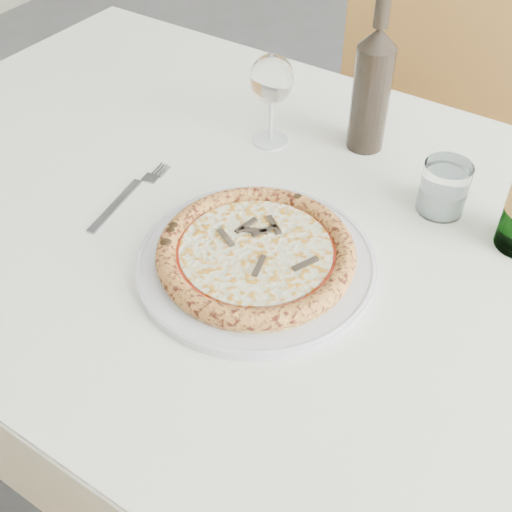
# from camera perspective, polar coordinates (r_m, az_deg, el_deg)

# --- Properties ---
(floor) EXTENTS (5.00, 6.00, 0.02)m
(floor) POSITION_cam_1_polar(r_m,az_deg,el_deg) (1.66, 1.93, -13.80)
(floor) COLOR #55565D
(floor) RESTS_ON ground
(dining_table) EXTENTS (1.60, 0.94, 0.76)m
(dining_table) POSITION_cam_1_polar(r_m,az_deg,el_deg) (1.02, 3.09, -0.83)
(dining_table) COLOR brown
(dining_table) RESTS_ON floor
(chair_far) EXTENTS (0.58, 0.58, 0.93)m
(chair_far) POSITION_cam_1_polar(r_m,az_deg,el_deg) (1.68, 14.69, 11.31)
(chair_far) COLOR brown
(chair_far) RESTS_ON floor
(plate) EXTENTS (0.34, 0.34, 0.02)m
(plate) POSITION_cam_1_polar(r_m,az_deg,el_deg) (0.90, 0.00, -0.52)
(plate) COLOR silver
(plate) RESTS_ON dining_table
(pizza) EXTENTS (0.28, 0.28, 0.03)m
(pizza) POSITION_cam_1_polar(r_m,az_deg,el_deg) (0.89, -0.00, 0.29)
(pizza) COLOR #D5BC6B
(pizza) RESTS_ON plate
(fork) EXTENTS (0.04, 0.20, 0.00)m
(fork) POSITION_cam_1_polar(r_m,az_deg,el_deg) (1.04, -11.41, 5.21)
(fork) COLOR slate
(fork) RESTS_ON dining_table
(wine_glass) EXTENTS (0.07, 0.07, 0.16)m
(wine_glass) POSITION_cam_1_polar(r_m,az_deg,el_deg) (1.09, 1.40, 15.25)
(wine_glass) COLOR silver
(wine_glass) RESTS_ON dining_table
(tumbler) EXTENTS (0.07, 0.07, 0.08)m
(tumbler) POSITION_cam_1_polar(r_m,az_deg,el_deg) (1.02, 16.31, 5.59)
(tumbler) COLOR white
(tumbler) RESTS_ON dining_table
(wine_bottle) EXTENTS (0.06, 0.06, 0.26)m
(wine_bottle) POSITION_cam_1_polar(r_m,az_deg,el_deg) (1.10, 10.25, 14.47)
(wine_bottle) COLOR black
(wine_bottle) RESTS_ON dining_table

